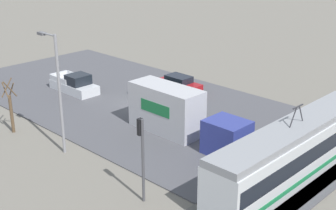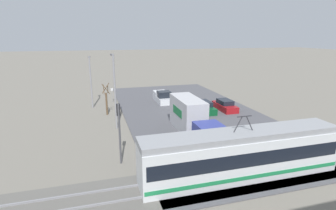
{
  "view_description": "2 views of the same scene",
  "coord_description": "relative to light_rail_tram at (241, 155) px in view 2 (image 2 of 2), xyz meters",
  "views": [
    {
      "loc": [
        25.97,
        28.84,
        14.28
      ],
      "look_at": [
        1.92,
        5.51,
        1.79
      ],
      "focal_mm": 50.0,
      "sensor_mm": 36.0,
      "label": 1
    },
    {
      "loc": [
        12.21,
        31.67,
        10.09
      ],
      "look_at": [
        4.83,
        5.89,
        2.93
      ],
      "focal_mm": 28.0,
      "sensor_mm": 36.0,
      "label": 2
    }
  ],
  "objects": [
    {
      "name": "traffic_light_pole",
      "position": [
        8.17,
        -4.64,
        1.46
      ],
      "size": [
        0.28,
        0.47,
        4.96
      ],
      "color": "#47474C",
      "rests_on": "ground"
    },
    {
      "name": "no_parking_sign",
      "position": [
        7.27,
        -25.12,
        -0.4
      ],
      "size": [
        0.32,
        0.08,
        2.25
      ],
      "color": "gray",
      "rests_on": "ground"
    },
    {
      "name": "light_rail_tram",
      "position": [
        0.0,
        0.0,
        0.0
      ],
      "size": [
        14.87,
        2.54,
        4.62
      ],
      "color": "silver",
      "rests_on": "ground"
    },
    {
      "name": "box_truck",
      "position": [
        0.27,
        -9.12,
        -0.08
      ],
      "size": [
        2.38,
        10.01,
        3.5
      ],
      "color": "navy",
      "rests_on": "ground"
    },
    {
      "name": "ground_plane",
      "position": [
        -2.38,
        -16.53,
        -1.77
      ],
      "size": [
        320.0,
        320.0,
        0.0
      ],
      "primitive_type": "plane",
      "color": "slate"
    },
    {
      "name": "street_lamp_mid_block",
      "position": [
        10.25,
        -23.02,
        2.47
      ],
      "size": [
        0.36,
        1.95,
        7.27
      ],
      "color": "gray",
      "rests_on": "ground"
    },
    {
      "name": "sedan_car_0",
      "position": [
        -4.2,
        -16.3,
        -1.09
      ],
      "size": [
        1.88,
        4.58,
        1.46
      ],
      "color": "#0C4723",
      "rests_on": "ground"
    },
    {
      "name": "street_tree",
      "position": [
        8.45,
        -18.67,
        0.12
      ],
      "size": [
        1.0,
        0.83,
        4.17
      ],
      "color": "brown",
      "rests_on": "ground"
    },
    {
      "name": "rail_bed",
      "position": [
        -2.38,
        0.0,
        -1.73
      ],
      "size": [
        58.49,
        4.4,
        0.22
      ],
      "color": "#5B5954",
      "rests_on": "ground"
    },
    {
      "name": "sedan_car_1",
      "position": [
        -7.36,
        -16.31,
        -1.11
      ],
      "size": [
        1.87,
        4.51,
        1.42
      ],
      "rotation": [
        0.0,
        0.0,
        3.14
      ],
      "color": "maroon",
      "rests_on": "ground"
    },
    {
      "name": "road_surface",
      "position": [
        -2.38,
        -16.53,
        -1.73
      ],
      "size": [
        17.65,
        38.39,
        0.08
      ],
      "color": "#4C4C51",
      "rests_on": "ground"
    },
    {
      "name": "pickup_truck",
      "position": [
        -0.29,
        -23.09,
        -1.03
      ],
      "size": [
        2.08,
        5.23,
        1.77
      ],
      "color": "silver",
      "rests_on": "ground"
    },
    {
      "name": "street_lamp_near_crossing",
      "position": [
        7.73,
        -13.19,
        2.96
      ],
      "size": [
        0.36,
        1.95,
        8.21
      ],
      "color": "gray",
      "rests_on": "ground"
    }
  ]
}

